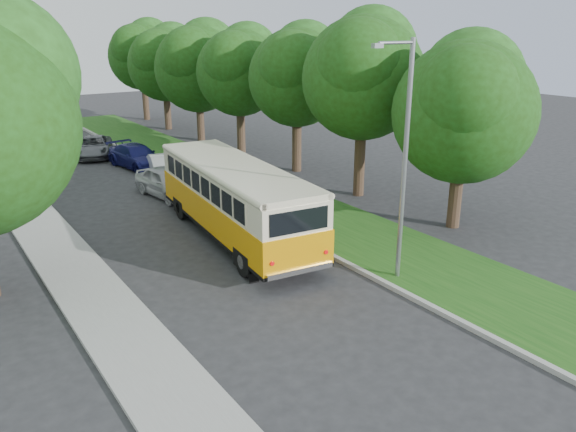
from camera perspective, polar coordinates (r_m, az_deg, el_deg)
ground at (r=19.28m, az=-3.53°, el=-6.85°), size 120.00×120.00×0.00m
curb at (r=24.94m, az=-2.38°, el=-0.58°), size 0.20×70.00×0.15m
grass_verge at (r=26.19m, az=1.98°, el=0.37°), size 4.50×70.00×0.13m
sidewalk at (r=21.99m, az=-21.31°, el=-4.67°), size 2.20×70.00×0.12m
treeline at (r=35.16m, az=-14.88°, el=14.25°), size 24.27×41.91×9.46m
lamppost_near at (r=18.48m, az=11.63°, el=6.02°), size 1.71×0.16×8.00m
lamppost_far at (r=31.54m, az=-26.92°, el=9.09°), size 1.71×0.16×7.50m
warning_sign at (r=28.09m, az=-24.57°, el=3.42°), size 0.56×0.10×2.50m
vintage_bus at (r=22.73m, az=-5.40°, el=1.46°), size 3.90×10.98×3.19m
car_silver at (r=29.33m, az=-12.14°, el=3.38°), size 2.34×4.65×1.52m
car_white at (r=33.10m, az=-12.54°, el=4.90°), size 2.20×4.15×1.30m
car_blue at (r=35.96m, az=-15.10°, el=5.87°), size 2.70×5.09×1.40m
car_grey at (r=39.94m, az=-19.15°, el=6.67°), size 3.74×5.29×1.34m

